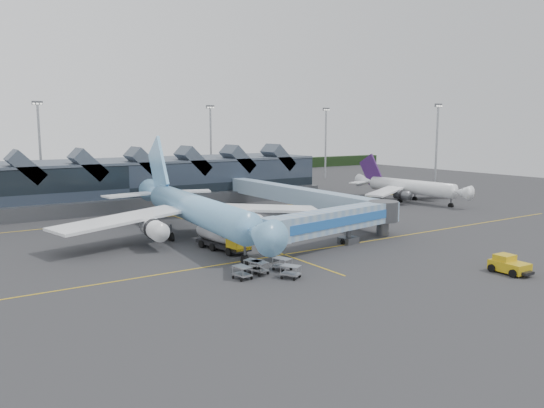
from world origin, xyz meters
TOP-DOWN VIEW (x-y plane):
  - ground at (0.00, 0.00)m, footprint 260.00×260.00m
  - taxi_stripes at (0.00, 10.00)m, footprint 120.00×60.00m
  - tree_line_far at (0.00, 110.00)m, footprint 260.00×4.00m
  - terminal at (-5.07, 47.35)m, footprint 90.00×22.25m
  - light_masts at (21.00, 62.80)m, footprint 132.40×42.56m
  - main_airliner at (-5.40, 7.84)m, footprint 41.22×47.57m
  - regional_jet at (51.31, 18.03)m, footprint 27.78×30.34m
  - jet_bridge at (10.30, -7.70)m, footprint 26.10×7.75m
  - fuel_truck at (-5.56, -1.12)m, footprint 3.94×10.11m
  - pushback_tug at (16.38, -29.22)m, footprint 3.04×4.67m
  - baggage_carts at (-7.12, -14.66)m, footprint 7.34×6.69m

SIDE VIEW (x-z plane):
  - ground at x=0.00m, z-range 0.00..0.00m
  - taxi_stripes at x=0.00m, z-range 0.00..0.01m
  - baggage_carts at x=-7.12m, z-range 0.09..1.53m
  - pushback_tug at x=16.38m, z-range -0.10..1.92m
  - fuel_truck at x=-5.56m, z-range 0.20..3.56m
  - tree_line_far at x=0.00m, z-range 0.00..4.00m
  - regional_jet at x=51.31m, z-range -1.90..8.51m
  - jet_bridge at x=10.30m, z-range 0.91..6.31m
  - main_airliner at x=-5.40m, z-range -3.15..12.12m
  - terminal at x=-5.07m, z-range -1.38..11.14m
  - light_masts at x=21.00m, z-range 1.26..23.71m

